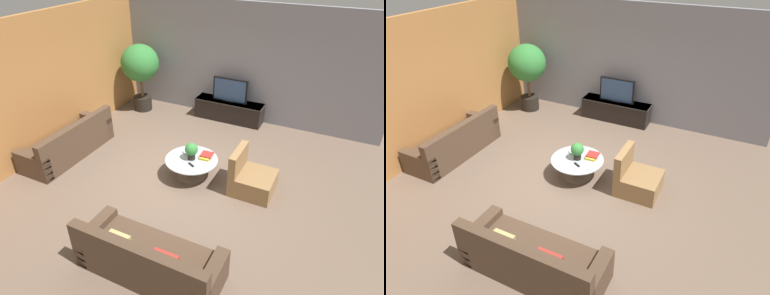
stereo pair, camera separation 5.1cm
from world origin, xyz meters
The scene contains 14 objects.
ground_plane centered at (0.00, 0.00, 0.00)m, with size 24.00×24.00×0.00m, color brown.
back_wall_stone centered at (0.00, 3.26, 1.50)m, with size 7.40×0.12×3.00m, color gray.
side_wall_left centered at (-3.26, 0.20, 1.50)m, with size 0.12×7.40×3.00m, color #B2753D.
media_console centered at (-0.05, 2.94, 0.28)m, with size 1.85×0.50×0.55m.
television centered at (-0.05, 2.94, 0.86)m, with size 0.93×0.13×0.63m.
coffee_table centered at (0.20, 0.15, 0.30)m, with size 1.07×1.07×0.42m.
couch_by_wall centered at (-2.64, -0.29, 0.29)m, with size 0.84×2.19×0.84m.
couch_near_entry centered at (0.71, -2.29, 0.28)m, with size 2.13×0.84×0.84m.
armchair_wicker centered at (1.42, 0.24, 0.27)m, with size 0.80×0.76×0.86m.
potted_palm_tall centered at (-2.51, 2.50, 1.26)m, with size 1.03×1.03×1.86m.
potted_plant_tabletop centered at (0.19, 0.16, 0.63)m, with size 0.26×0.26×0.36m.
book_stack centered at (0.43, 0.36, 0.46)m, with size 0.25×0.31×0.07m.
remote_black centered at (0.28, -0.04, 0.43)m, with size 0.04×0.16×0.02m, color black.
remote_silver centered at (-0.04, 0.29, 0.43)m, with size 0.04×0.16×0.02m, color gray.
Camera 2 is at (2.79, -5.00, 4.23)m, focal length 32.00 mm.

